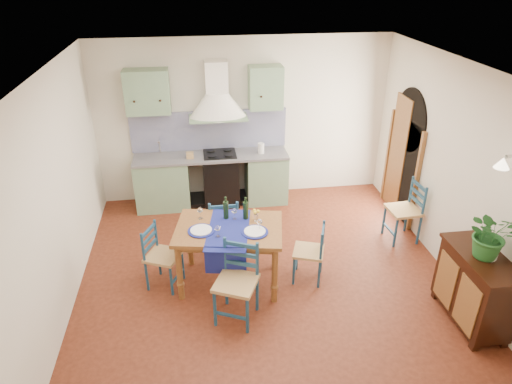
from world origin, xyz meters
TOP-DOWN VIEW (x-y plane):
  - floor at (0.00, 0.00)m, footprint 5.00×5.00m
  - back_wall at (-0.47, 2.29)m, footprint 5.00×0.96m
  - right_wall at (2.50, 0.28)m, footprint 0.26×5.00m
  - left_wall at (-2.50, 0.00)m, footprint 0.04×5.00m
  - ceiling at (0.00, 0.00)m, footprint 5.00×5.00m
  - dining_table at (-0.49, -0.08)m, footprint 1.48×1.16m
  - chair_near at (-0.47, -0.74)m, footprint 0.62×0.62m
  - chair_far at (-0.53, 0.58)m, footprint 0.44×0.44m
  - chair_left at (-1.38, 0.00)m, footprint 0.54×0.54m
  - chair_right at (0.57, -0.16)m, footprint 0.50×0.50m
  - chair_spare at (2.23, 0.61)m, footprint 0.48×0.48m
  - sideboard at (2.26, -1.20)m, footprint 0.50×1.05m
  - potted_plant at (2.28, -1.20)m, footprint 0.57×0.52m

SIDE VIEW (x-z plane):
  - floor at x=0.00m, z-range 0.00..0.00m
  - chair_right at x=0.57m, z-range 0.01..0.85m
  - chair_left at x=-1.38m, z-range 0.01..0.89m
  - chair_far at x=-0.53m, z-range 0.02..0.96m
  - chair_spare at x=2.23m, z-range 0.02..0.98m
  - sideboard at x=2.26m, z-range 0.04..0.98m
  - chair_near at x=-0.47m, z-range 0.02..1.01m
  - dining_table at x=-0.49m, z-range 0.17..1.34m
  - back_wall at x=-0.47m, z-range -0.35..2.45m
  - potted_plant at x=2.28m, z-range 0.94..1.51m
  - right_wall at x=2.50m, z-range -0.06..2.74m
  - left_wall at x=-2.50m, z-range 0.00..2.80m
  - ceiling at x=0.00m, z-range 2.80..2.81m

